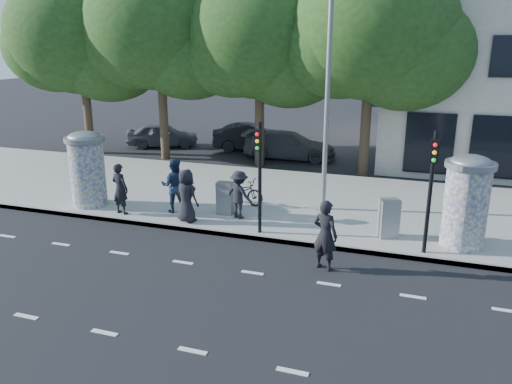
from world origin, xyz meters
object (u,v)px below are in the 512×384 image
(ad_column_left, at_px, (87,167))
(ped_d, at_px, (239,195))
(cabinet_left, at_px, (225,198))
(street_lamp, at_px, (328,73))
(ad_column_right, at_px, (466,199))
(traffic_pole_far, at_px, (431,181))
(ped_b, at_px, (120,189))
(ped_a, at_px, (186,196))
(car_right, at_px, (290,145))
(cabinet_right, at_px, (389,218))
(car_mid, at_px, (252,137))
(ped_c, at_px, (174,186))
(bicycle, at_px, (240,191))
(car_left, at_px, (162,135))
(traffic_pole_near, at_px, (259,167))
(man_road, at_px, (325,235))

(ad_column_left, distance_m, ped_d, 5.60)
(cabinet_left, bearing_deg, street_lamp, 22.69)
(ad_column_left, relative_size, ad_column_right, 1.00)
(street_lamp, relative_size, cabinet_left, 7.22)
(ad_column_left, distance_m, street_lamp, 8.90)
(traffic_pole_far, bearing_deg, ped_b, 178.65)
(ad_column_left, relative_size, cabinet_left, 2.39)
(ped_a, height_order, car_right, ped_a)
(ad_column_right, bearing_deg, traffic_pole_far, -137.79)
(ped_d, xyz_separation_m, car_right, (-0.84, 9.67, -0.26))
(ped_b, bearing_deg, street_lamp, -145.51)
(street_lamp, xyz_separation_m, ped_b, (-6.39, -2.61, -3.77))
(ped_d, bearing_deg, ped_a, 48.95)
(ped_a, xyz_separation_m, ped_d, (1.49, 0.86, -0.07))
(cabinet_right, bearing_deg, car_mid, 102.23)
(ped_c, distance_m, ped_d, 2.30)
(bicycle, xyz_separation_m, car_left, (-7.98, 8.87, 0.05))
(ped_a, distance_m, ped_c, 1.10)
(ad_column_left, bearing_deg, traffic_pole_far, -3.55)
(cabinet_left, bearing_deg, car_mid, 100.74)
(ped_b, distance_m, bicycle, 4.16)
(ped_d, bearing_deg, ad_column_left, 22.77)
(ped_c, relative_size, car_mid, 0.43)
(traffic_pole_near, relative_size, ped_c, 1.82)
(ped_b, distance_m, cabinet_right, 8.77)
(ped_a, relative_size, cabinet_right, 1.48)
(ped_d, relative_size, car_left, 0.40)
(man_road, bearing_deg, car_mid, -44.30)
(traffic_pole_near, distance_m, ped_d, 1.99)
(traffic_pole_far, xyz_separation_m, car_left, (-14.32, 11.38, -1.55))
(man_road, distance_m, bicycle, 5.59)
(cabinet_right, relative_size, car_left, 0.29)
(traffic_pole_far, height_order, cabinet_right, traffic_pole_far)
(ad_column_left, height_order, ped_c, ad_column_left)
(man_road, distance_m, car_left, 17.52)
(car_mid, bearing_deg, ped_a, 166.12)
(traffic_pole_near, height_order, cabinet_right, traffic_pole_near)
(ped_a, distance_m, car_mid, 12.16)
(ad_column_right, distance_m, ped_c, 9.15)
(traffic_pole_far, bearing_deg, car_mid, 127.06)
(cabinet_left, relative_size, cabinet_right, 0.94)
(cabinet_left, bearing_deg, ped_b, -165.41)
(traffic_pole_far, xyz_separation_m, man_road, (-2.49, -1.54, -1.28))
(ad_column_left, distance_m, man_road, 9.21)
(ad_column_left, height_order, man_road, ad_column_left)
(ped_d, xyz_separation_m, car_mid, (-3.40, 11.14, -0.23))
(ad_column_right, relative_size, traffic_pole_far, 0.78)
(ped_b, relative_size, bicycle, 0.96)
(traffic_pole_near, distance_m, ped_a, 2.82)
(car_left, bearing_deg, ped_c, -173.27)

